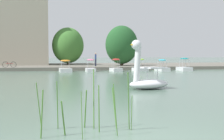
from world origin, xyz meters
The scene contains 13 objects.
shore_bank_far centered at (0.00, 38.13, 0.21)m, with size 120.74×18.44×0.42m, color #6B665B.
swan_boat centered at (3.12, 9.43, 0.62)m, with size 2.77×2.01×2.77m.
pedal_boat_orange centered at (-1.22, 27.15, 0.39)m, with size 1.54×2.26×1.39m.
pedal_boat_pink centered at (1.67, 26.72, 0.42)m, with size 1.10×2.00×1.48m.
pedal_boat_red centered at (4.74, 26.94, 0.41)m, with size 1.34×2.03×1.51m.
pedal_boat_lime centered at (7.74, 27.02, 0.43)m, with size 1.58×2.46×1.51m.
pedal_boat_cyan centered at (10.46, 26.64, 0.39)m, with size 1.31×2.31×1.43m.
pedal_boat_teal centered at (13.33, 26.64, 0.44)m, with size 1.34×2.15×1.61m.
tree_willow_overhanging centered at (-0.64, 38.60, 3.45)m, with size 5.42×5.25×5.83m.
tree_willow_near_path centered at (6.99, 34.00, 3.42)m, with size 5.48×4.72×5.80m.
person_on_path centered at (2.93, 32.13, 1.42)m, with size 0.24×0.24×1.84m.
bicycle_parked centered at (-7.95, 30.03, 0.78)m, with size 1.67×0.17×0.73m.
reed_clump_foreground centered at (-1.08, 1.17, 0.60)m, with size 2.43×1.12×1.55m.
Camera 1 is at (-1.67, -5.79, 1.92)m, focal length 44.75 mm.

